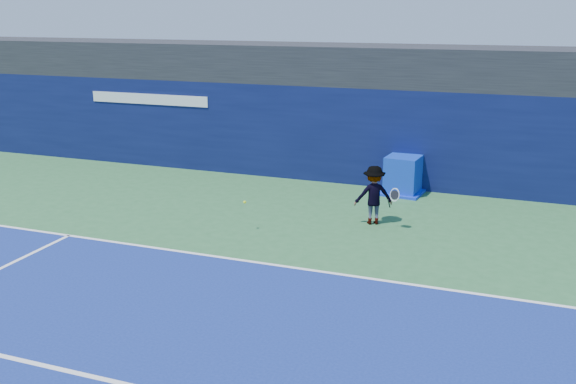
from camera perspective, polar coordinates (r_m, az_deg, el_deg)
name	(u,v)px	position (r m, az deg, el deg)	size (l,w,h in m)	color
ground	(192,324)	(11.51, -8.54, -11.56)	(80.00, 80.00, 0.00)	#2D6436
baseline	(259,263)	(13.95, -2.60, -6.29)	(24.00, 0.10, 0.01)	white
service_line	(126,384)	(10.04, -14.23, -16.24)	(24.00, 0.10, 0.01)	white
stadium_band	(361,64)	(21.08, 6.46, 11.22)	(36.00, 3.00, 1.20)	black
back_wall_assembly	(351,134)	(20.39, 5.58, 5.13)	(36.00, 1.03, 3.00)	#0B123D
equipment_cart	(403,177)	(19.32, 10.17, 1.36)	(1.29, 1.29, 1.13)	#0C2EB0
tennis_player	(374,195)	(16.39, 7.63, -0.27)	(1.29, 0.91, 1.51)	silver
tennis_ball	(245,202)	(15.74, -3.87, -0.91)	(0.07, 0.07, 0.07)	#C8E018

